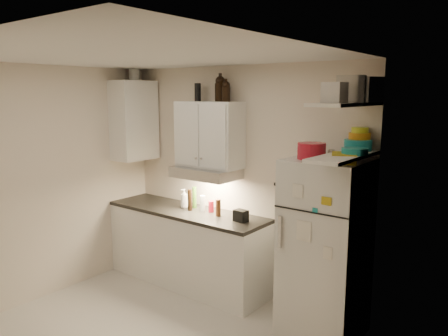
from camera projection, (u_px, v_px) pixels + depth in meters
The scene contains 35 objects.
ceiling at pixel (135, 55), 3.65m from camera, with size 3.20×3.00×0.02m, color white.
back_wall at pixel (239, 180), 5.05m from camera, with size 3.20×0.02×2.60m, color beige.
left_wall at pixel (42, 184), 4.84m from camera, with size 0.02×3.00×2.60m, color beige.
right_wall at pixel (303, 244), 2.90m from camera, with size 0.02×3.00×2.60m, color beige.
base_cabinet at pixel (187, 248), 5.29m from camera, with size 2.10×0.60×0.88m, color white.
countertop at pixel (186, 211), 5.21m from camera, with size 2.10×0.62×0.04m, color black.
upper_cabinet at pixel (209, 134), 5.01m from camera, with size 0.80×0.33×0.75m, color white.
side_cabinet at pixel (134, 120), 5.57m from camera, with size 0.33×0.55×1.00m, color white.
range_hood at pixel (206, 173), 5.03m from camera, with size 0.76×0.46×0.12m, color silver.
fridge at pixel (325, 249), 4.10m from camera, with size 0.70×0.68×1.70m, color silver.
shelf_hi at pixel (346, 104), 3.65m from camera, with size 0.30×0.95×0.03m, color white.
shelf_lo at pixel (344, 156), 3.72m from camera, with size 0.30×0.95×0.03m, color white.
knife_strip at pixel (292, 186), 4.61m from camera, with size 0.42×0.02×0.03m, color black.
dutch_oven at pixel (311, 151), 3.95m from camera, with size 0.26×0.26×0.15m, color #A51324.
book_stack at pixel (344, 158), 3.74m from camera, with size 0.20×0.25×0.08m, color #B89D17.
spice_jar at pixel (331, 155), 3.92m from camera, with size 0.06×0.06×0.09m, color silver.
stock_pot at pixel (366, 90), 3.75m from camera, with size 0.30×0.30×0.21m, color silver.
tin_a at pixel (351, 89), 3.53m from camera, with size 0.22×0.20×0.22m, color #AAAAAD.
tin_b at pixel (334, 93), 3.43m from camera, with size 0.16×0.16×0.16m, color #AAAAAD.
bowl_teal at pixel (358, 145), 3.97m from camera, with size 0.25×0.25×0.10m, color teal.
bowl_orange at pixel (360, 136), 4.00m from camera, with size 0.20×0.20×0.06m, color orange.
bowl_yellow at pixel (360, 130), 4.00m from camera, with size 0.16×0.16×0.05m, color #C6D325.
plates at pixel (355, 151), 3.72m from camera, with size 0.23×0.23×0.06m, color teal.
growler_a at pixel (220, 88), 4.89m from camera, with size 0.12×0.12×0.29m, color black, non-canonical shape.
growler_b at pixel (226, 91), 4.77m from camera, with size 0.10×0.10×0.23m, color black, non-canonical shape.
thermos_a at pixel (198, 92), 5.02m from camera, with size 0.07×0.07×0.21m, color black.
thermos_b at pixel (198, 93), 5.11m from camera, with size 0.07×0.07×0.20m, color black.
side_jar at pixel (134, 73), 5.55m from camera, with size 0.14×0.14×0.18m, color silver.
soap_bottle at pixel (184, 197), 5.27m from camera, with size 0.10×0.10×0.26m, color white.
pepper_mill at pixel (218, 208), 4.93m from camera, with size 0.06×0.06×0.19m, color brown.
oil_bottle at pixel (194, 197), 5.27m from camera, with size 0.05×0.05×0.26m, color #376519.
vinegar_bottle at pixel (190, 200), 5.15m from camera, with size 0.05×0.05×0.25m, color black.
clear_bottle at pixel (203, 203), 5.12m from camera, with size 0.06×0.06×0.19m, color silver.
red_jar at pixel (211, 207), 5.09m from camera, with size 0.07×0.07×0.13m, color #A51324.
caddy at pixel (241, 216), 4.72m from camera, with size 0.15×0.11×0.13m, color black.
Camera 1 is at (2.89, -2.52, 2.29)m, focal length 35.00 mm.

